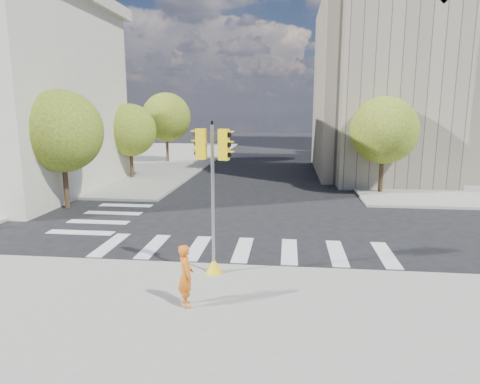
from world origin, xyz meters
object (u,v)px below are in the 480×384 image
lamp_near (379,120)px  traffic_signal (213,210)px  lamp_far (351,116)px  photographer (186,276)px

lamp_near → traffic_signal: bearing=-114.9°
lamp_far → traffic_signal: lamp_far is taller
photographer → lamp_near: bearing=-48.9°
lamp_near → lamp_far: (0.00, 14.00, 0.00)m
lamp_near → traffic_signal: lamp_near is taller
lamp_near → photographer: bearing=-113.2°
lamp_far → photographer: lamp_far is taller
lamp_near → photographer: 23.38m
lamp_far → photographer: bearing=-104.5°
lamp_far → traffic_signal: size_ratio=1.66×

